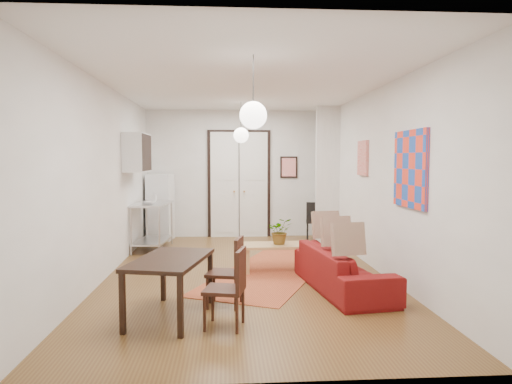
{
  "coord_description": "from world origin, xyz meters",
  "views": [
    {
      "loc": [
        -0.3,
        -6.99,
        1.76
      ],
      "look_at": [
        0.18,
        0.33,
        1.25
      ],
      "focal_mm": 32.0,
      "sensor_mm": 36.0,
      "label": 1
    }
  ],
  "objects": [
    {
      "name": "floor",
      "position": [
        0.0,
        0.0,
        0.0
      ],
      "size": [
        7.0,
        7.0,
        0.0
      ],
      "primitive_type": "plane",
      "color": "brown",
      "rests_on": "ground"
    },
    {
      "name": "ceiling",
      "position": [
        0.0,
        0.0,
        2.9
      ],
      "size": [
        4.2,
        7.0,
        0.02
      ],
      "primitive_type": "cube",
      "color": "white",
      "rests_on": "wall_back"
    },
    {
      "name": "wall_back",
      "position": [
        0.0,
        3.5,
        1.45
      ],
      "size": [
        4.2,
        0.02,
        2.9
      ],
      "primitive_type": "cube",
      "color": "white",
      "rests_on": "floor"
    },
    {
      "name": "wall_front",
      "position": [
        0.0,
        -3.5,
        1.45
      ],
      "size": [
        4.2,
        0.02,
        2.9
      ],
      "primitive_type": "cube",
      "color": "white",
      "rests_on": "floor"
    },
    {
      "name": "wall_left",
      "position": [
        -2.1,
        0.0,
        1.45
      ],
      "size": [
        0.02,
        7.0,
        2.9
      ],
      "primitive_type": "cube",
      "color": "white",
      "rests_on": "floor"
    },
    {
      "name": "wall_right",
      "position": [
        2.1,
        0.0,
        1.45
      ],
      "size": [
        0.02,
        7.0,
        2.9
      ],
      "primitive_type": "cube",
      "color": "white",
      "rests_on": "floor"
    },
    {
      "name": "double_doors",
      "position": [
        0.0,
        3.46,
        1.2
      ],
      "size": [
        1.44,
        0.06,
        2.5
      ],
      "primitive_type": "cube",
      "color": "white",
      "rests_on": "wall_back"
    },
    {
      "name": "stub_partition",
      "position": [
        1.85,
        2.55,
        1.45
      ],
      "size": [
        0.5,
        0.1,
        2.9
      ],
      "primitive_type": "cube",
      "color": "white",
      "rests_on": "floor"
    },
    {
      "name": "wall_cabinet",
      "position": [
        -1.92,
        1.5,
        1.9
      ],
      "size": [
        0.35,
        1.0,
        0.7
      ],
      "primitive_type": "cube",
      "color": "white",
      "rests_on": "wall_left"
    },
    {
      "name": "painting_popart",
      "position": [
        2.08,
        -1.25,
        1.65
      ],
      "size": [
        0.05,
        1.0,
        1.0
      ],
      "primitive_type": "cube",
      "color": "red",
      "rests_on": "wall_right"
    },
    {
      "name": "painting_abstract",
      "position": [
        2.08,
        0.8,
        1.8
      ],
      "size": [
        0.05,
        0.5,
        0.6
      ],
      "primitive_type": "cube",
      "color": "beige",
      "rests_on": "wall_right"
    },
    {
      "name": "poster_back",
      "position": [
        1.15,
        3.47,
        1.6
      ],
      "size": [
        0.4,
        0.03,
        0.5
      ],
      "primitive_type": "cube",
      "color": "red",
      "rests_on": "wall_back"
    },
    {
      "name": "print_left",
      "position": [
        -2.07,
        2.0,
        1.95
      ],
      "size": [
        0.03,
        0.44,
        0.54
      ],
      "primitive_type": "cube",
      "color": "olive",
      "rests_on": "wall_left"
    },
    {
      "name": "pendant_back",
      "position": [
        0.0,
        2.0,
        2.25
      ],
      "size": [
        0.3,
        0.3,
        0.8
      ],
      "color": "silver",
      "rests_on": "ceiling"
    },
    {
      "name": "pendant_front",
      "position": [
        0.0,
        -2.0,
        2.25
      ],
      "size": [
        0.3,
        0.3,
        0.8
      ],
      "color": "silver",
      "rests_on": "ceiling"
    },
    {
      "name": "kilim_rug",
      "position": [
        0.44,
        0.17,
        0.0
      ],
      "size": [
        2.69,
        3.81,
        0.01
      ],
      "primitive_type": "cube",
      "rotation": [
        0.0,
        0.0,
        -0.42
      ],
      "color": "#B4552D",
      "rests_on": "floor"
    },
    {
      "name": "sofa",
      "position": [
        1.28,
        -0.98,
        0.29
      ],
      "size": [
        1.04,
        2.07,
        0.58
      ],
      "primitive_type": "imported",
      "rotation": [
        0.0,
        0.0,
        1.71
      ],
      "color": "maroon",
      "rests_on": "floor"
    },
    {
      "name": "coffee_table",
      "position": [
        0.46,
        0.15,
        0.37
      ],
      "size": [
        0.98,
        0.55,
        0.43
      ],
      "rotation": [
        0.0,
        0.0,
        0.02
      ],
      "color": "tan",
      "rests_on": "floor"
    },
    {
      "name": "potted_plant",
      "position": [
        0.56,
        0.15,
        0.64
      ],
      "size": [
        0.33,
        0.38,
        0.42
      ],
      "primitive_type": "imported",
      "rotation": [
        0.0,
        0.0,
        0.02
      ],
      "color": "#325A28",
      "rests_on": "coffee_table"
    },
    {
      "name": "kitchen_counter",
      "position": [
        -1.75,
        2.04,
        0.6
      ],
      "size": [
        0.71,
        1.26,
        0.93
      ],
      "rotation": [
        0.0,
        0.0,
        -0.09
      ],
      "color": "silver",
      "rests_on": "floor"
    },
    {
      "name": "bowl",
      "position": [
        -1.75,
        1.74,
        0.95
      ],
      "size": [
        0.24,
        0.24,
        0.05
      ],
      "primitive_type": "imported",
      "rotation": [
        0.0,
        0.0,
        -0.09
      ],
      "color": "silver",
      "rests_on": "kitchen_counter"
    },
    {
      "name": "soap_bottle",
      "position": [
        -1.75,
        2.29,
        1.02
      ],
      "size": [
        0.09,
        0.1,
        0.19
      ],
      "primitive_type": "imported",
      "rotation": [
        0.0,
        0.0,
        -0.09
      ],
      "color": "#55A3B8",
      "rests_on": "kitchen_counter"
    },
    {
      "name": "fridge",
      "position": [
        -1.75,
        3.15,
        0.73
      ],
      "size": [
        0.58,
        0.58,
        1.45
      ],
      "primitive_type": "cube",
      "rotation": [
        0.0,
        0.0,
        -0.14
      ],
      "color": "silver",
      "rests_on": "floor"
    },
    {
      "name": "dining_table",
      "position": [
        -0.92,
        -1.92,
        0.6
      ],
      "size": [
        0.96,
        1.35,
        0.67
      ],
      "rotation": [
        0.0,
        0.0,
        -0.23
      ],
      "color": "black",
      "rests_on": "floor"
    },
    {
      "name": "dining_chair_near",
      "position": [
        -0.32,
        -1.48,
        0.48
      ],
      "size": [
        0.48,
        0.6,
        0.84
      ],
      "rotation": [
        0.0,
        0.0,
        -1.8
      ],
      "color": "#341A10",
      "rests_on": "floor"
    },
    {
      "name": "dining_chair_far",
      "position": [
        -0.32,
        -2.18,
        0.48
      ],
      "size": [
        0.48,
        0.6,
        0.84
      ],
      "rotation": [
        0.0,
        0.0,
        -1.8
      ],
      "color": "#341A10",
      "rests_on": "floor"
    },
    {
      "name": "black_side_chair",
      "position": [
        1.64,
        2.86,
        0.5
      ],
      "size": [
        0.45,
        0.45,
        0.86
      ],
      "rotation": [
        0.0,
        0.0,
        2.98
      ],
      "color": "black",
      "rests_on": "floor"
    }
  ]
}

